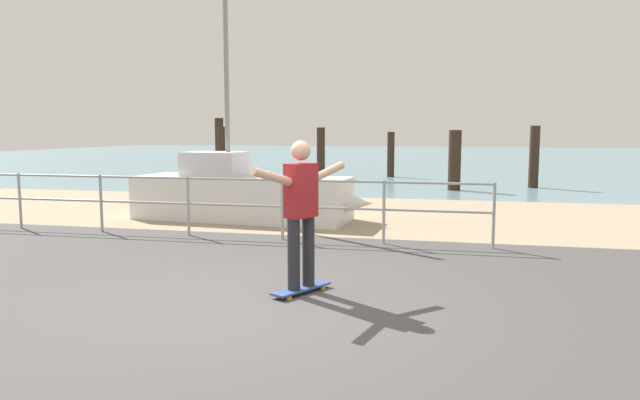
# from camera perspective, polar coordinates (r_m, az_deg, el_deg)

# --- Properties ---
(ground_plane) EXTENTS (24.00, 10.00, 0.04)m
(ground_plane) POSITION_cam_1_polar(r_m,az_deg,el_deg) (5.47, -8.66, -13.05)
(ground_plane) COLOR #474444
(ground_plane) RESTS_ON ground
(beach_strip) EXTENTS (24.00, 6.00, 0.04)m
(beach_strip) POSITION_cam_1_polar(r_m,az_deg,el_deg) (13.05, 4.39, -1.38)
(beach_strip) COLOR tan
(beach_strip) RESTS_ON ground
(sea_surface) EXTENTS (72.00, 50.00, 0.04)m
(sea_surface) POSITION_cam_1_polar(r_m,az_deg,el_deg) (40.86, 10.32, 4.08)
(sea_surface) COLOR slate
(sea_surface) RESTS_ON ground
(railing_fence) EXTENTS (10.25, 0.05, 1.05)m
(railing_fence) POSITION_cam_1_polar(r_m,az_deg,el_deg) (10.47, -12.62, 0.32)
(railing_fence) COLOR #9EA0A5
(railing_fence) RESTS_ON ground
(sailboat) EXTENTS (5.02, 1.71, 5.13)m
(sailboat) POSITION_cam_1_polar(r_m,az_deg,el_deg) (12.13, -6.86, 0.45)
(sailboat) COLOR silver
(sailboat) RESTS_ON ground
(skateboard) EXTENTS (0.55, 0.80, 0.08)m
(skateboard) POSITION_cam_1_polar(r_m,az_deg,el_deg) (6.73, -1.82, -8.56)
(skateboard) COLOR #334C8C
(skateboard) RESTS_ON ground
(skateboarder) EXTENTS (0.76, 1.32, 1.65)m
(skateboarder) POSITION_cam_1_polar(r_m,az_deg,el_deg) (6.54, -1.85, -0.52)
(skateboarder) COLOR #26262B
(skateboarder) RESTS_ON skateboard
(groyne_post_0) EXTENTS (0.36, 0.36, 2.35)m
(groyne_post_0) POSITION_cam_1_polar(r_m,az_deg,el_deg) (25.61, -9.69, 5.18)
(groyne_post_0) COLOR #332319
(groyne_post_0) RESTS_ON ground
(groyne_post_1) EXTENTS (0.25, 0.25, 1.95)m
(groyne_post_1) POSITION_cam_1_polar(r_m,az_deg,el_deg) (19.41, -9.47, 4.11)
(groyne_post_1) COLOR #332319
(groyne_post_1) RESTS_ON ground
(groyne_post_2) EXTENTS (0.31, 0.31, 1.94)m
(groyne_post_2) POSITION_cam_1_polar(r_m,az_deg,el_deg) (22.16, 0.08, 4.51)
(groyne_post_2) COLOR #332319
(groyne_post_2) RESTS_ON ground
(groyne_post_3) EXTENTS (0.28, 0.28, 1.78)m
(groyne_post_3) POSITION_cam_1_polar(r_m,az_deg,el_deg) (23.28, 6.85, 4.37)
(groyne_post_3) COLOR #332319
(groyne_post_3) RESTS_ON ground
(groyne_post_4) EXTENTS (0.38, 0.38, 1.85)m
(groyne_post_4) POSITION_cam_1_polar(r_m,az_deg,el_deg) (18.44, 12.87, 3.74)
(groyne_post_4) COLOR #332319
(groyne_post_4) RESTS_ON ground
(groyne_post_5) EXTENTS (0.31, 0.31, 1.98)m
(groyne_post_5) POSITION_cam_1_polar(r_m,az_deg,el_deg) (19.94, 19.97, 3.91)
(groyne_post_5) COLOR #332319
(groyne_post_5) RESTS_ON ground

